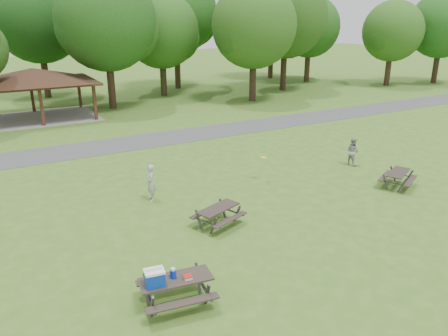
% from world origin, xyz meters
% --- Properties ---
extents(ground, '(160.00, 160.00, 0.00)m').
position_xyz_m(ground, '(0.00, 0.00, 0.00)').
color(ground, '#3E661D').
rests_on(ground, ground).
extents(asphalt_path, '(120.00, 3.20, 0.02)m').
position_xyz_m(asphalt_path, '(0.00, 14.00, 0.01)').
color(asphalt_path, '#434345').
rests_on(asphalt_path, ground).
extents(pavilion, '(8.60, 7.01, 3.76)m').
position_xyz_m(pavilion, '(-4.00, 24.00, 3.06)').
color(pavilion, '#371D14').
rests_on(pavilion, ground).
extents(tree_row_e, '(8.40, 8.00, 11.02)m').
position_xyz_m(tree_row_e, '(2.10, 25.03, 6.78)').
color(tree_row_e, black).
rests_on(tree_row_e, ground).
extents(tree_row_f, '(7.35, 7.00, 9.55)m').
position_xyz_m(tree_row_f, '(8.09, 28.53, 5.84)').
color(tree_row_f, black).
rests_on(tree_row_f, ground).
extents(tree_row_g, '(7.77, 7.40, 10.25)m').
position_xyz_m(tree_row_g, '(14.09, 22.03, 6.33)').
color(tree_row_g, black).
rests_on(tree_row_g, ground).
extents(tree_row_h, '(8.61, 8.20, 11.37)m').
position_xyz_m(tree_row_h, '(20.10, 25.53, 7.03)').
color(tree_row_h, black).
rests_on(tree_row_h, ground).
extents(tree_row_i, '(7.14, 6.80, 9.52)m').
position_xyz_m(tree_row_i, '(26.08, 29.03, 5.91)').
color(tree_row_i, '#2F2015').
rests_on(tree_row_i, ground).
extents(tree_row_j, '(6.72, 6.40, 8.96)m').
position_xyz_m(tree_row_j, '(32.08, 22.53, 5.56)').
color(tree_row_j, black).
rests_on(tree_row_j, ground).
extents(tree_deep_b, '(8.40, 8.00, 11.13)m').
position_xyz_m(tree_deep_b, '(-1.90, 33.03, 6.89)').
color(tree_deep_b, '#322216').
rests_on(tree_deep_b, ground).
extents(tree_deep_c, '(8.82, 8.40, 11.90)m').
position_xyz_m(tree_deep_c, '(11.10, 32.03, 7.44)').
color(tree_deep_c, '#312015').
rests_on(tree_deep_c, ground).
extents(tree_deep_d, '(8.40, 8.00, 11.27)m').
position_xyz_m(tree_deep_d, '(24.10, 33.53, 7.03)').
color(tree_deep_d, black).
rests_on(tree_deep_d, ground).
extents(tree_flank_right, '(7.56, 7.20, 9.97)m').
position_xyz_m(tree_flank_right, '(38.09, 21.03, 6.15)').
color(tree_flank_right, black).
rests_on(tree_flank_right, ground).
extents(picnic_table_near, '(2.15, 1.82, 1.36)m').
position_xyz_m(picnic_table_near, '(-3.99, -1.94, 0.78)').
color(picnic_table_near, '#2B251F').
rests_on(picnic_table_near, ground).
extents(picnic_table_middle, '(2.10, 1.90, 0.75)m').
position_xyz_m(picnic_table_middle, '(-0.55, 1.67, 0.55)').
color(picnic_table_middle, black).
rests_on(picnic_table_middle, ground).
extents(picnic_table_far, '(2.13, 1.98, 0.74)m').
position_xyz_m(picnic_table_far, '(8.49, 1.09, 0.54)').
color(picnic_table_far, black).
rests_on(picnic_table_far, ground).
extents(frisbee_in_flight, '(0.34, 0.34, 0.02)m').
position_xyz_m(frisbee_in_flight, '(3.56, 4.76, 1.15)').
color(frisbee_in_flight, yellow).
rests_on(frisbee_in_flight, ground).
extents(frisbee_thrower, '(0.44, 0.62, 1.58)m').
position_xyz_m(frisbee_thrower, '(-1.92, 5.14, 0.79)').
color(frisbee_thrower, '#ADADB0').
rests_on(frisbee_thrower, ground).
extents(frisbee_catcher, '(0.67, 0.80, 1.48)m').
position_xyz_m(frisbee_catcher, '(8.91, 4.40, 0.74)').
color(frisbee_catcher, '#A1A1A4').
rests_on(frisbee_catcher, ground).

